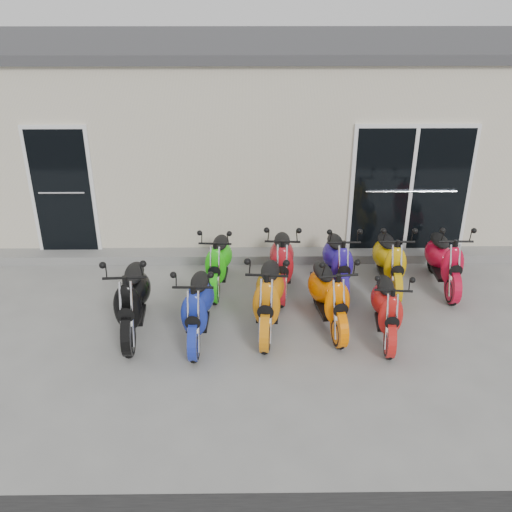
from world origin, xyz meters
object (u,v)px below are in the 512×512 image
object	(u,v)px
scooter_front_black	(131,290)
scooter_back_blue	(338,254)
scooter_front_red	(388,300)
scooter_back_green	(218,255)
scooter_back_red	(282,254)
scooter_front_blue	(197,298)
scooter_front_orange_b	(329,287)
scooter_back_yellow	(390,253)
scooter_front_orange_a	(269,288)
scooter_back_extra	(445,253)

from	to	relation	value
scooter_front_black	scooter_back_blue	bearing A→B (deg)	18.81
scooter_front_red	scooter_back_green	xyz separation A→B (m)	(-2.31, 1.39, 0.01)
scooter_back_red	scooter_back_blue	xyz separation A→B (m)	(0.87, 0.03, -0.02)
scooter_front_blue	scooter_back_green	xyz separation A→B (m)	(0.21, 1.39, -0.03)
scooter_front_orange_b	scooter_back_yellow	distance (m)	1.53
scooter_front_red	scooter_back_yellow	distance (m)	1.40
scooter_front_blue	scooter_back_red	bearing A→B (deg)	49.64
scooter_front_orange_b	scooter_back_green	xyz separation A→B (m)	(-1.57, 1.12, -0.03)
scooter_back_red	scooter_front_black	bearing A→B (deg)	-147.31
scooter_front_orange_a	scooter_back_extra	world-z (taller)	scooter_front_orange_a
scooter_back_red	scooter_front_blue	bearing A→B (deg)	-128.60
scooter_front_orange_a	scooter_back_green	distance (m)	1.39
scooter_front_red	scooter_back_yellow	size ratio (longest dim) A/B	0.93
scooter_back_yellow	scooter_front_red	bearing A→B (deg)	-102.55
scooter_front_orange_b	scooter_back_extra	distance (m)	2.21
scooter_back_blue	scooter_back_extra	xyz separation A→B (m)	(1.64, -0.01, 0.01)
scooter_front_blue	scooter_back_blue	xyz separation A→B (m)	(2.05, 1.37, -0.02)
scooter_front_blue	scooter_back_green	bearing A→B (deg)	82.71
scooter_front_orange_b	scooter_back_green	world-z (taller)	scooter_front_orange_b
scooter_back_extra	scooter_back_green	bearing A→B (deg)	-179.25
scooter_front_blue	scooter_back_yellow	size ratio (longest dim) A/B	1.01
scooter_front_orange_b	scooter_back_blue	xyz separation A→B (m)	(0.28, 1.10, -0.02)
scooter_front_black	scooter_back_extra	distance (m)	4.74
scooter_back_yellow	scooter_front_orange_b	bearing A→B (deg)	-133.44
scooter_front_black	scooter_back_extra	size ratio (longest dim) A/B	1.09
scooter_front_orange_a	scooter_back_green	world-z (taller)	scooter_front_orange_a
scooter_back_green	scooter_front_orange_a	bearing A→B (deg)	-54.39
scooter_front_orange_a	scooter_back_red	world-z (taller)	scooter_front_orange_a
scooter_back_blue	scooter_back_red	bearing A→B (deg)	-178.96
scooter_back_green	scooter_front_orange_b	bearing A→B (deg)	-31.89
scooter_front_black	scooter_back_yellow	xyz separation A→B (m)	(3.74, 1.20, -0.05)
scooter_front_red	scooter_back_blue	size ratio (longest dim) A/B	0.95
scooter_front_blue	scooter_back_red	distance (m)	1.79
scooter_front_blue	scooter_back_blue	distance (m)	2.47
scooter_back_blue	scooter_back_yellow	bearing A→B (deg)	-2.20
scooter_front_black	scooter_front_orange_a	world-z (taller)	scooter_front_black
scooter_back_red	scooter_back_extra	world-z (taller)	scooter_back_red
scooter_back_green	scooter_back_extra	bearing A→B (deg)	3.08
scooter_front_red	scooter_front_blue	bearing A→B (deg)	-174.33
scooter_front_black	scooter_front_blue	size ratio (longest dim) A/B	1.07
scooter_back_red	scooter_back_blue	size ratio (longest dim) A/B	1.04
scooter_front_blue	scooter_front_orange_b	xyz separation A→B (m)	(1.77, 0.27, 0.00)
scooter_front_orange_b	scooter_back_extra	world-z (taller)	scooter_front_orange_b
scooter_front_orange_b	scooter_back_red	bearing A→B (deg)	110.91
scooter_back_blue	scooter_back_extra	bearing A→B (deg)	-1.67
scooter_back_red	scooter_back_extra	bearing A→B (deg)	3.47
scooter_back_yellow	scooter_back_blue	bearing A→B (deg)	-179.74
scooter_back_extra	scooter_back_red	bearing A→B (deg)	-178.27
scooter_back_extra	scooter_back_blue	bearing A→B (deg)	-179.21
scooter_front_orange_b	scooter_front_red	distance (m)	0.79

